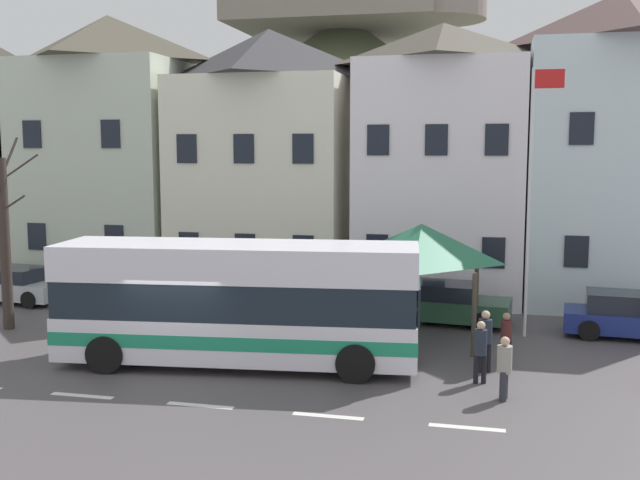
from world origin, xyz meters
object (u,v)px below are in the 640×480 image
at_px(townhouse_01, 112,150).
at_px(townhouse_04, 616,149).
at_px(parked_car_03, 636,316).
at_px(bare_tree_00, 5,241).
at_px(townhouse_02, 270,160).
at_px(hilltop_castle, 344,118).
at_px(public_bench, 441,310).
at_px(pedestrian_00, 485,335).
at_px(pedestrian_02, 481,347).
at_px(transit_bus, 238,304).
at_px(pedestrian_03, 506,336).
at_px(flagpole, 532,186).
at_px(parked_car_00, 16,285).
at_px(pedestrian_01, 504,366).
at_px(bus_shelter, 422,244).
at_px(parked_car_01, 439,303).
at_px(parked_car_02, 202,292).
at_px(townhouse_03, 441,162).

height_order(townhouse_01, townhouse_04, townhouse_04).
xyz_separation_m(parked_car_03, bare_tree_00, (-19.72, -3.36, 2.22)).
bearing_deg(townhouse_04, townhouse_02, -179.22).
height_order(hilltop_castle, public_bench, hilltop_castle).
bearing_deg(public_bench, pedestrian_00, -74.22).
distance_m(pedestrian_00, pedestrian_02, 0.97).
distance_m(townhouse_02, townhouse_04, 13.69).
distance_m(transit_bus, bare_tree_00, 8.99).
distance_m(transit_bus, pedestrian_03, 7.30).
distance_m(hilltop_castle, flagpole, 29.32).
bearing_deg(pedestrian_03, hilltop_castle, 109.06).
distance_m(parked_car_00, pedestrian_01, 19.53).
bearing_deg(flagpole, parked_car_03, 10.33).
bearing_deg(pedestrian_03, bus_shelter, 137.35).
distance_m(pedestrian_00, public_bench, 5.40).
bearing_deg(parked_car_01, pedestrian_02, -71.14).
height_order(townhouse_02, parked_car_01, townhouse_02).
height_order(townhouse_01, hilltop_castle, hilltop_castle).
bearing_deg(bus_shelter, transit_bus, -139.54).
xyz_separation_m(parked_car_02, pedestrian_00, (10.16, -5.62, 0.36)).
bearing_deg(transit_bus, pedestrian_01, -16.66).
bearing_deg(hilltop_castle, parked_car_03, -61.25).
height_order(parked_car_01, pedestrian_03, pedestrian_03).
relative_size(townhouse_02, flagpole, 1.30).
height_order(pedestrian_01, pedestrian_02, pedestrian_02).
xyz_separation_m(townhouse_01, pedestrian_03, (16.81, -9.67, -4.97)).
bearing_deg(bus_shelter, flagpole, 17.36).
relative_size(hilltop_castle, parked_car_02, 10.06).
bearing_deg(parked_car_02, townhouse_01, 148.83).
relative_size(townhouse_04, pedestrian_03, 8.01).
height_order(townhouse_03, bus_shelter, townhouse_03).
bearing_deg(transit_bus, pedestrian_02, -7.68).
bearing_deg(parked_car_01, public_bench, -64.97).
distance_m(townhouse_01, townhouse_04, 20.89).
height_order(townhouse_01, parked_car_01, townhouse_01).
distance_m(townhouse_03, pedestrian_03, 10.49).
relative_size(hilltop_castle, parked_car_03, 9.42).
xyz_separation_m(townhouse_04, bus_shelter, (-6.60, -7.65, -2.86)).
height_order(parked_car_01, flagpole, flagpole).
bearing_deg(bare_tree_00, pedestrian_00, -5.10).
xyz_separation_m(parked_car_00, pedestrian_01, (18.10, -7.34, 0.17)).
bearing_deg(parked_car_03, bare_tree_00, -165.06).
height_order(pedestrian_01, public_bench, pedestrian_01).
height_order(flagpole, bare_tree_00, flagpole).
relative_size(townhouse_03, pedestrian_01, 7.00).
xyz_separation_m(townhouse_02, transit_bus, (2.52, -11.35, -3.69)).
bearing_deg(public_bench, pedestrian_01, -75.20).
relative_size(pedestrian_00, bare_tree_00, 0.27).
height_order(parked_car_02, parked_car_03, parked_car_03).
distance_m(bus_shelter, pedestrian_03, 4.05).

